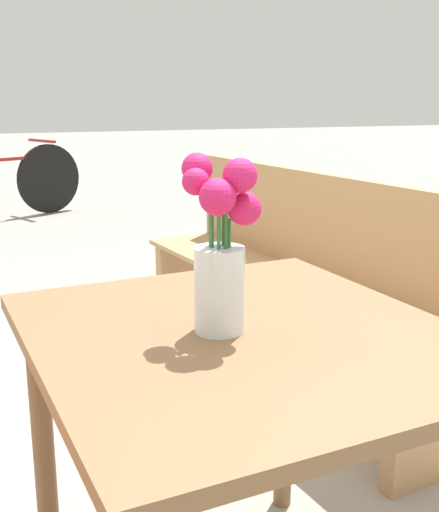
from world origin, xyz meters
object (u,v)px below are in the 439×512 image
object	(u,v)px
bench_near	(294,270)
table_front	(243,381)
flower_vase	(221,257)
bicycle	(3,182)

from	to	relation	value
bench_near	table_front	bearing A→B (deg)	-121.64
flower_vase	bench_near	world-z (taller)	flower_vase
bench_near	flower_vase	bearing A→B (deg)	-123.36
bench_near	bicycle	xyz separation A→B (m)	(-0.93, 4.12, -0.11)
table_front	bicycle	distance (m)	5.27
table_front	flower_vase	bearing A→B (deg)	168.54
flower_vase	table_front	bearing A→B (deg)	-11.46
table_front	bicycle	world-z (taller)	bicycle
table_front	bicycle	xyz separation A→B (m)	(-0.22, 5.26, -0.25)
flower_vase	bench_near	distance (m)	1.41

